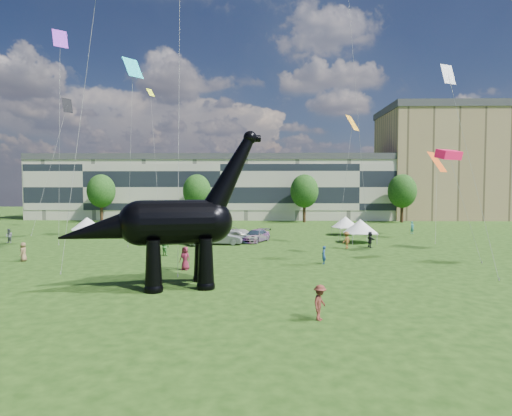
{
  "coord_description": "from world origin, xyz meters",
  "views": [
    {
      "loc": [
        0.88,
        -26.35,
        6.8
      ],
      "look_at": [
        0.08,
        8.0,
        5.0
      ],
      "focal_mm": 30.0,
      "sensor_mm": 36.0,
      "label": 1
    }
  ],
  "objects": [
    {
      "name": "tree_mid_right",
      "position": [
        8.0,
        53.0,
        6.29
      ],
      "size": [
        5.2,
        5.2,
        9.44
      ],
      "color": "#382314",
      "rests_on": "ground"
    },
    {
      "name": "visitors",
      "position": [
        -1.32,
        15.01,
        0.89
      ],
      "size": [
        51.92,
        40.38,
        1.9
      ],
      "color": "maroon",
      "rests_on": "ground"
    },
    {
      "name": "tree_far_left",
      "position": [
        -30.0,
        53.0,
        6.29
      ],
      "size": [
        5.2,
        5.2,
        9.44
      ],
      "color": "#382314",
      "rests_on": "ground"
    },
    {
      "name": "apartment_block",
      "position": [
        40.0,
        65.0,
        11.0
      ],
      "size": [
        28.0,
        18.0,
        22.0
      ],
      "primitive_type": "cube",
      "color": "tan",
      "rests_on": "ground"
    },
    {
      "name": "dinosaur_sculpture",
      "position": [
        -5.58,
        1.97,
        4.16
      ],
      "size": [
        13.44,
        5.48,
        11.01
      ],
      "rotation": [
        0.0,
        0.0,
        0.27
      ],
      "color": "black",
      "rests_on": "ground"
    },
    {
      "name": "ground",
      "position": [
        0.0,
        0.0,
        0.0
      ],
      "size": [
        220.0,
        220.0,
        0.0
      ],
      "primitive_type": "plane",
      "color": "#16330C",
      "rests_on": "ground"
    },
    {
      "name": "car_grey",
      "position": [
        -4.13,
        22.64,
        0.74
      ],
      "size": [
        4.56,
        1.69,
        1.49
      ],
      "primitive_type": "imported",
      "rotation": [
        0.0,
        0.0,
        1.54
      ],
      "color": "slate",
      "rests_on": "ground"
    },
    {
      "name": "tree_far_right",
      "position": [
        26.0,
        53.0,
        6.29
      ],
      "size": [
        5.2,
        5.2,
        9.44
      ],
      "color": "#382314",
      "rests_on": "ground"
    },
    {
      "name": "tree_mid_left",
      "position": [
        -12.0,
        53.0,
        6.29
      ],
      "size": [
        5.2,
        5.2,
        9.44
      ],
      "color": "#382314",
      "rests_on": "ground"
    },
    {
      "name": "gazebo_left",
      "position": [
        -22.46,
        28.65,
        1.89
      ],
      "size": [
        4.44,
        4.44,
        2.69
      ],
      "rotation": [
        0.0,
        0.0,
        0.17
      ],
      "color": "silver",
      "rests_on": "ground"
    },
    {
      "name": "car_silver",
      "position": [
        -7.67,
        22.72,
        0.8
      ],
      "size": [
        4.16,
        5.0,
        1.61
      ],
      "primitive_type": "imported",
      "rotation": [
        0.0,
        0.0,
        0.57
      ],
      "color": "#B4B3B8",
      "rests_on": "ground"
    },
    {
      "name": "terrace_row",
      "position": [
        -8.0,
        62.0,
        6.0
      ],
      "size": [
        78.0,
        11.0,
        12.0
      ],
      "primitive_type": "cube",
      "color": "beige",
      "rests_on": "ground"
    },
    {
      "name": "gazebo_near",
      "position": [
        12.12,
        24.63,
        1.96
      ],
      "size": [
        4.59,
        4.59,
        2.79
      ],
      "rotation": [
        0.0,
        0.0,
        0.16
      ],
      "color": "white",
      "rests_on": "ground"
    },
    {
      "name": "car_dark",
      "position": [
        -0.35,
        25.03,
        0.74
      ],
      "size": [
        3.99,
        5.49,
        1.48
      ],
      "primitive_type": "imported",
      "rotation": [
        0.0,
        0.0,
        -0.43
      ],
      "color": "#595960",
      "rests_on": "ground"
    },
    {
      "name": "car_white",
      "position": [
        -3.96,
        28.79,
        0.82
      ],
      "size": [
        6.44,
        4.51,
        1.63
      ],
      "primitive_type": "imported",
      "rotation": [
        0.0,
        0.0,
        1.23
      ],
      "color": "silver",
      "rests_on": "ground"
    },
    {
      "name": "gazebo_far",
      "position": [
        11.82,
        32.51,
        1.8
      ],
      "size": [
        4.57,
        4.57,
        2.57
      ],
      "rotation": [
        0.0,
        0.0,
        0.28
      ],
      "color": "white",
      "rests_on": "ground"
    }
  ]
}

